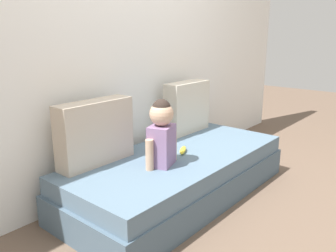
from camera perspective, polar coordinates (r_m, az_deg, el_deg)
ground_plane at (r=2.84m, az=1.72°, el=-11.27°), size 12.00×12.00×0.00m
back_wall at (r=2.92m, az=-6.93°, el=12.48°), size 5.15×0.10×2.26m
couch at (r=2.77m, az=1.75°, el=-8.05°), size 1.95×0.86×0.35m
throw_pillow_left at (r=2.50m, az=-11.88°, el=-1.08°), size 0.58×0.16×0.46m
throw_pillow_right at (r=3.24m, az=3.12°, el=3.12°), size 0.50×0.16×0.47m
toddler at (r=2.41m, az=-1.07°, el=-1.03°), size 0.31×0.21×0.48m
banana at (r=2.72m, az=2.47°, el=-3.99°), size 0.17×0.12×0.04m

